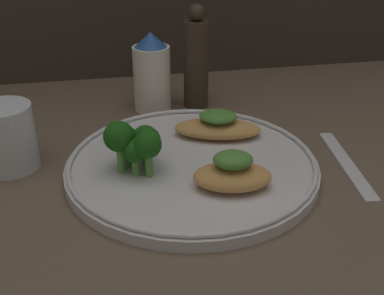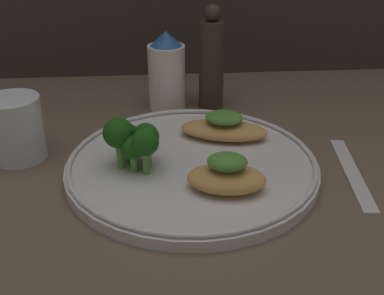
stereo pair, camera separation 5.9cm
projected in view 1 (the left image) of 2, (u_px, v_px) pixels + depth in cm
name	position (u px, v px, depth cm)	size (l,w,h in cm)	color
ground_plane	(192.00, 175.00, 60.57)	(180.00, 180.00, 1.00)	brown
plate	(192.00, 165.00, 59.87)	(31.26, 31.26, 2.00)	silver
grilled_meat_front	(232.00, 174.00, 53.85)	(9.68, 6.98, 4.40)	tan
grilled_meat_middle	(218.00, 126.00, 65.39)	(12.78, 8.24, 3.71)	tan
broccoli_bunch	(135.00, 142.00, 56.17)	(6.62, 6.24, 6.51)	#569942
sauce_bottle	(152.00, 73.00, 75.17)	(5.81, 5.81, 12.49)	white
pepper_grinder	(196.00, 61.00, 75.62)	(3.94, 3.94, 16.39)	#382D23
drinking_glass	(7.00, 137.00, 59.49)	(7.08, 7.08, 8.33)	silver
fork	(347.00, 163.00, 61.66)	(3.87, 17.44, 0.60)	silver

